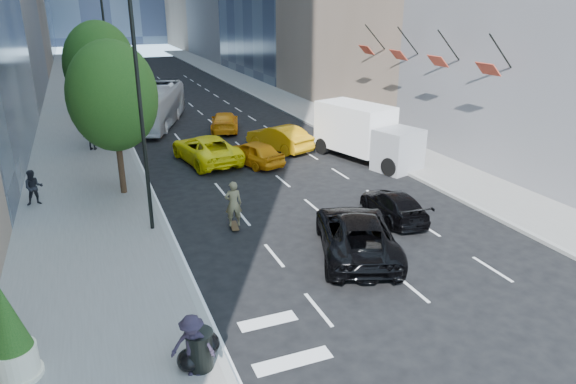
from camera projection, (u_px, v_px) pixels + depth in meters
name	position (u px, v px, depth m)	size (l,w,h in m)	color
ground	(332.00, 245.00, 20.58)	(160.00, 160.00, 0.00)	black
sidewalk_left	(78.00, 116.00, 43.49)	(6.00, 120.00, 0.15)	slate
sidewalk_right	(286.00, 101.00, 50.16)	(4.00, 120.00, 0.15)	slate
lamp_near	(144.00, 94.00, 19.82)	(2.13, 0.22, 10.00)	black
lamp_far	(110.00, 54.00, 35.48)	(2.13, 0.22, 10.00)	black
tree_near	(113.00, 96.00, 24.16)	(4.20, 4.20, 7.46)	black
tree_mid	(100.00, 66.00, 32.73)	(4.50, 4.50, 7.99)	black
tree_far	(93.00, 58.00, 44.28)	(3.90, 3.90, 6.92)	black
traffic_signal	(98.00, 54.00, 51.65)	(2.48, 0.53, 5.20)	black
facade_flags	(419.00, 55.00, 30.87)	(1.85, 13.30, 2.05)	black
skateboarder	(234.00, 207.00, 21.72)	(0.73, 0.48, 1.99)	brown
black_sedan_lincoln	(356.00, 234.00, 19.60)	(2.75, 5.97, 1.66)	black
black_sedan_mercedes	(394.00, 205.00, 22.91)	(1.76, 4.34, 1.26)	black
taxi_a	(253.00, 153.00, 30.50)	(1.73, 4.31, 1.47)	orange
taxi_b	(279.00, 138.00, 33.56)	(1.73, 4.96, 1.63)	orange
taxi_c	(206.00, 149.00, 30.96)	(2.74, 5.95, 1.65)	#FFEC0D
taxi_d	(225.00, 122.00, 38.58)	(1.98, 4.88, 1.41)	orange
city_bus	(157.00, 106.00, 40.04)	(2.55, 10.89, 3.03)	silver
box_truck	(365.00, 133.00, 31.05)	(4.33, 7.36, 3.32)	white
pedestrian_a	(34.00, 188.00, 23.97)	(0.83, 0.64, 1.70)	black
pedestrian_b	(92.00, 136.00, 32.96)	(1.06, 0.44, 1.80)	black
pedestrian_c	(193.00, 346.00, 12.90)	(1.11, 0.64, 1.72)	black
trash_can	(200.00, 351.00, 13.26)	(0.68, 0.68, 1.03)	black
planter_shrub	(10.00, 335.00, 12.68)	(1.10, 1.10, 2.64)	#ECE4C3
garbage_bags	(200.00, 350.00, 13.64)	(1.25, 1.21, 0.62)	black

